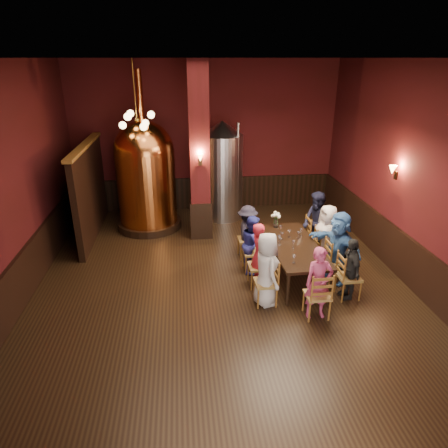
{
  "coord_description": "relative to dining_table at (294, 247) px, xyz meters",
  "views": [
    {
      "loc": [
        -0.78,
        -7.21,
        4.5
      ],
      "look_at": [
        0.04,
        0.2,
        1.39
      ],
      "focal_mm": 32.0,
      "sensor_mm": 36.0,
      "label": 1
    }
  ],
  "objects": [
    {
      "name": "steel_vessel",
      "position": [
        -1.18,
        3.71,
        0.75
      ],
      "size": [
        1.3,
        1.3,
        2.88
      ],
      "rotation": [
        0.0,
        0.0,
        -0.1
      ],
      "color": "#B2B2B7",
      "rests_on": "ground"
    },
    {
      "name": "wine_glass_8",
      "position": [
        -0.07,
        -0.16,
        0.15
      ],
      "size": [
        0.07,
        0.07,
        0.17
      ],
      "primitive_type": null,
      "color": "white",
      "rests_on": "dining_table"
    },
    {
      "name": "chair_6",
      "position": [
        0.84,
        0.34,
        -0.23
      ],
      "size": [
        0.47,
        0.47,
        0.92
      ],
      "primitive_type": null,
      "rotation": [
        0.0,
        0.0,
        1.59
      ],
      "color": "brown",
      "rests_on": "ground"
    },
    {
      "name": "sconce_column",
      "position": [
        -1.9,
        2.1,
        1.51
      ],
      "size": [
        0.2,
        0.2,
        0.36
      ],
      "primitive_type": null,
      "rotation": [
        0.0,
        0.0,
        3.14
      ],
      "color": "black",
      "rests_on": "column"
    },
    {
      "name": "chair_2",
      "position": [
        -0.86,
        0.32,
        -0.23
      ],
      "size": [
        0.47,
        0.47,
        0.92
      ],
      "primitive_type": null,
      "rotation": [
        0.0,
        0.0,
        -1.55
      ],
      "color": "brown",
      "rests_on": "ground"
    },
    {
      "name": "person_6",
      "position": [
        0.84,
        0.34,
        0.06
      ],
      "size": [
        0.61,
        0.81,
        1.49
      ],
      "primitive_type": "imported",
      "rotation": [
        0.0,
        0.0,
        4.92
      ],
      "color": "silver",
      "rests_on": "ground"
    },
    {
      "name": "wainscot_right",
      "position": [
        2.36,
        -0.4,
        -0.19
      ],
      "size": [
        0.08,
        9.9,
        1.0
      ],
      "primitive_type": "cube",
      "color": "black",
      "rests_on": "ground"
    },
    {
      "name": "person_5",
      "position": [
        0.86,
        -0.32,
        0.1
      ],
      "size": [
        1.0,
        1.54,
        1.59
      ],
      "primitive_type": "imported",
      "rotation": [
        0.0,
        0.0,
        5.11
      ],
      "color": "#3562A1",
      "rests_on": "ground"
    },
    {
      "name": "wine_glass_5",
      "position": [
        0.17,
        0.29,
        0.15
      ],
      "size": [
        0.07,
        0.07,
        0.17
      ],
      "primitive_type": null,
      "color": "white",
      "rests_on": "dining_table"
    },
    {
      "name": "chair_5",
      "position": [
        0.86,
        -0.32,
        -0.23
      ],
      "size": [
        0.47,
        0.47,
        0.92
      ],
      "primitive_type": null,
      "rotation": [
        0.0,
        0.0,
        1.59
      ],
      "color": "brown",
      "rests_on": "ground"
    },
    {
      "name": "wainscot_left",
      "position": [
        -5.56,
        -0.4,
        -0.19
      ],
      "size": [
        0.08,
        9.9,
        1.0
      ],
      "primitive_type": "cube",
      "color": "black",
      "rests_on": "ground"
    },
    {
      "name": "copper_kettle",
      "position": [
        -3.34,
        3.16,
        0.86
      ],
      "size": [
        1.84,
        1.84,
        4.25
      ],
      "rotation": [
        0.0,
        0.0,
        -0.16
      ],
      "color": "black",
      "rests_on": "ground"
    },
    {
      "name": "chair_0",
      "position": [
        -0.83,
        -1.01,
        -0.23
      ],
      "size": [
        0.47,
        0.47,
        0.92
      ],
      "primitive_type": null,
      "rotation": [
        0.0,
        0.0,
        -1.55
      ],
      "color": "brown",
      "rests_on": "ground"
    },
    {
      "name": "person_3",
      "position": [
        -0.87,
        0.99,
        -0.03
      ],
      "size": [
        0.67,
        0.94,
        1.31
      ],
      "primitive_type": "imported",
      "rotation": [
        0.0,
        0.0,
        1.34
      ],
      "color": "black",
      "rests_on": "ground"
    },
    {
      "name": "pendant_cluster",
      "position": [
        -3.4,
        2.5,
        2.41
      ],
      "size": [
        0.9,
        0.9,
        1.7
      ],
      "primitive_type": null,
      "color": "#A57226",
      "rests_on": "room"
    },
    {
      "name": "wainscot_back",
      "position": [
        -1.6,
        4.56,
        -0.19
      ],
      "size": [
        7.9,
        0.08,
        1.0
      ],
      "primitive_type": "cube",
      "color": "black",
      "rests_on": "ground"
    },
    {
      "name": "person_4",
      "position": [
        0.87,
        -0.99,
        -0.04
      ],
      "size": [
        0.33,
        0.76,
        1.29
      ],
      "primitive_type": "imported",
      "rotation": [
        0.0,
        0.0,
        4.69
      ],
      "color": "black",
      "rests_on": "ground"
    },
    {
      "name": "wine_glass_0",
      "position": [
        -0.32,
        0.01,
        0.15
      ],
      "size": [
        0.07,
        0.07,
        0.17
      ],
      "primitive_type": null,
      "color": "white",
      "rests_on": "dining_table"
    },
    {
      "name": "person_0",
      "position": [
        -0.83,
        -1.01,
        0.06
      ],
      "size": [
        0.6,
        0.81,
        1.5
      ],
      "primitive_type": "imported",
      "rotation": [
        0.0,
        0.0,
        1.76
      ],
      "color": "#BDBDBD",
      "rests_on": "ground"
    },
    {
      "name": "sconce_wall",
      "position": [
        2.3,
        0.4,
        1.51
      ],
      "size": [
        0.2,
        0.2,
        0.36
      ],
      "primitive_type": null,
      "rotation": [
        0.0,
        0.0,
        1.57
      ],
      "color": "black",
      "rests_on": "room"
    },
    {
      "name": "wine_glass_4",
      "position": [
        0.27,
        0.43,
        0.15
      ],
      "size": [
        0.07,
        0.07,
        0.17
      ],
      "primitive_type": null,
      "color": "white",
      "rests_on": "dining_table"
    },
    {
      "name": "rose_vase",
      "position": [
        -0.18,
        1.0,
        0.32
      ],
      "size": [
        0.23,
        0.23,
        0.39
      ],
      "color": "white",
      "rests_on": "dining_table"
    },
    {
      "name": "wine_glass_7",
      "position": [
        -0.01,
        0.39,
        0.15
      ],
      "size": [
        0.07,
        0.07,
        0.17
      ],
      "primitive_type": null,
      "color": "white",
      "rests_on": "dining_table"
    },
    {
      "name": "room",
      "position": [
        -1.6,
        -0.4,
        1.56
      ],
      "size": [
        10.0,
        10.02,
        4.5
      ],
      "color": "black",
      "rests_on": "ground"
    },
    {
      "name": "chair_4",
      "position": [
        0.87,
        -0.99,
        -0.23
      ],
      "size": [
        0.47,
        0.47,
        0.92
      ],
      "primitive_type": null,
      "rotation": [
        0.0,
        0.0,
        1.59
      ],
      "color": "brown",
      "rests_on": "ground"
    },
    {
      "name": "person_2",
      "position": [
        -0.86,
        0.32,
        -0.03
      ],
      "size": [
        0.4,
        0.68,
        1.32
      ],
      "primitive_type": "imported",
      "rotation": [
        0.0,
        0.0,
        1.43
      ],
      "color": "navy",
      "rests_on": "ground"
    },
    {
      "name": "chair_3",
      "position": [
        -0.87,
        0.99,
        -0.23
      ],
      "size": [
        0.47,
        0.47,
        0.92
      ],
      "primitive_type": null,
      "rotation": [
        0.0,
        0.0,
        -1.55
      ],
      "color": "brown",
      "rests_on": "ground"
    },
    {
      "name": "wine_glass_3",
      "position": [
        -0.14,
        0.66,
        0.15
      ],
      "size": [
        0.07,
        0.07,
        0.17
      ],
      "primitive_type": null,
      "color": "white",
      "rests_on": "dining_table"
    },
    {
      "name": "chair_8",
      "position": [
        0.03,
        -1.55,
        -0.23
      ],
      "size": [
        0.47,
        0.47,
        0.92
      ],
      "primitive_type": null,
      "rotation": [
        0.0,
        0.0,
        3.16
      ],
      "color": "brown",
      "rests_on": "ground"
    },
    {
      "name": "wine_glass_6",
      "position": [
        -0.3,
        0.14,
        0.15
      ],
      "size": [
        0.07,
        0.07,
        0.17
      ],
      "primitive_type": null,
      "color": "white",
      "rests_on": "dining_table"
    },
    {
      "name": "chair_7",
      "position": [
        0.83,
        1.01,
        -0.23
      ],
      "size": [
        0.47,
        0.47,
        0.92
      ],
      "primitive_type": null,
      "rotation": [
        0.0,
        0.0,
        1.59
      ],
      "color": "brown",
      "rests_on": "ground"
    },
    {
      "name": "wine_glass_2",
      "position": [
        -0.21,
        0.29,
        0.15
      ],
      "size": [
        0.07,
        0.07,
        0.17
      ],
      "primitive_type": null,
      "color": "white",
      "rests_on": "dining_table"
    },
    {
      "name": "column",
      "position": [
        -1.9,
        2.4,
        1.56
      ],
      "size": [
        0.58,
        0.58,
        4.5
      ],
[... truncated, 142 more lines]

